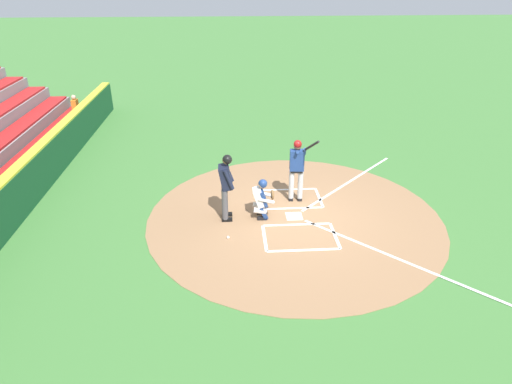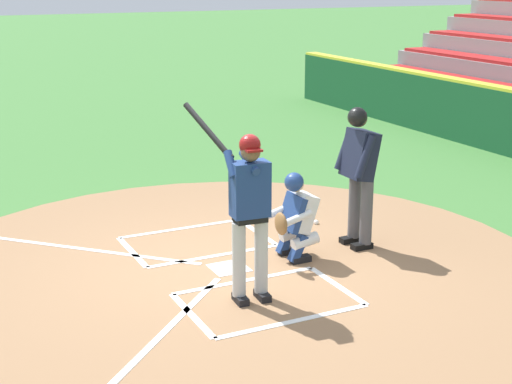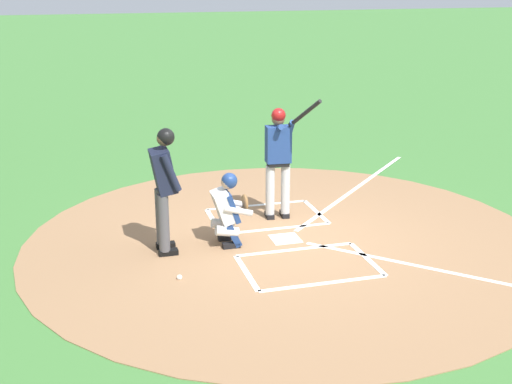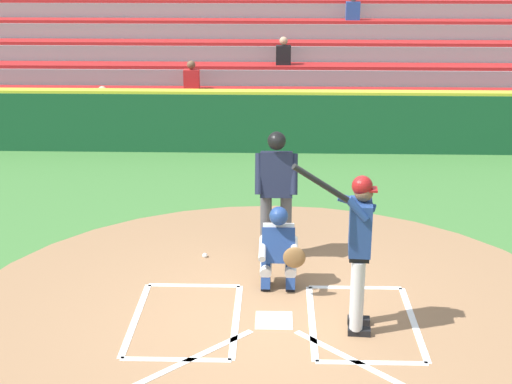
{
  "view_description": "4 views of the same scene",
  "coord_description": "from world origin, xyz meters",
  "px_view_note": "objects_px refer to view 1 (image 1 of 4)",
  "views": [
    {
      "loc": [
        10.39,
        -1.72,
        6.04
      ],
      "look_at": [
        0.59,
        -1.09,
        1.09
      ],
      "focal_mm": 30.83,
      "sensor_mm": 36.0,
      "label": 1
    },
    {
      "loc": [
        -7.94,
        3.53,
        3.49
      ],
      "look_at": [
        0.12,
        -0.43,
        0.9
      ],
      "focal_mm": 53.44,
      "sensor_mm": 36.0,
      "label": 2
    },
    {
      "loc": [
        9.36,
        -3.08,
        3.97
      ],
      "look_at": [
        0.29,
        -0.55,
        0.91
      ],
      "focal_mm": 48.04,
      "sensor_mm": 36.0,
      "label": 3
    },
    {
      "loc": [
        -0.02,
        7.78,
        4.28
      ],
      "look_at": [
        0.25,
        -1.08,
        1.25
      ],
      "focal_mm": 51.75,
      "sensor_mm": 36.0,
      "label": 4
    }
  ],
  "objects_px": {
    "catcher": "(262,198)",
    "plate_umpire": "(226,183)",
    "baseball": "(228,237)",
    "batter": "(297,166)"
  },
  "relations": [
    {
      "from": "catcher",
      "to": "plate_umpire",
      "type": "height_order",
      "value": "plate_umpire"
    },
    {
      "from": "catcher",
      "to": "baseball",
      "type": "bearing_deg",
      "value": -41.57
    },
    {
      "from": "batter",
      "to": "plate_umpire",
      "type": "xyz_separation_m",
      "value": [
        0.92,
        -2.02,
        -0.02
      ]
    },
    {
      "from": "batter",
      "to": "catcher",
      "type": "xyz_separation_m",
      "value": [
        0.88,
        -1.06,
        -0.51
      ]
    },
    {
      "from": "catcher",
      "to": "plate_umpire",
      "type": "bearing_deg",
      "value": -87.11
    },
    {
      "from": "catcher",
      "to": "plate_umpire",
      "type": "xyz_separation_m",
      "value": [
        0.05,
        -0.96,
        0.49
      ]
    },
    {
      "from": "batter",
      "to": "plate_umpire",
      "type": "distance_m",
      "value": 2.22
    },
    {
      "from": "catcher",
      "to": "baseball",
      "type": "distance_m",
      "value": 1.52
    },
    {
      "from": "batter",
      "to": "plate_umpire",
      "type": "height_order",
      "value": "batter"
    },
    {
      "from": "batter",
      "to": "baseball",
      "type": "distance_m",
      "value": 2.98
    }
  ]
}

